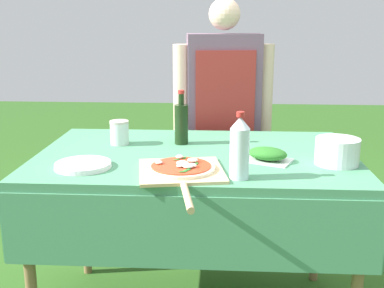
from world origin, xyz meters
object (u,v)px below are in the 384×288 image
at_px(prep_table, 196,172).
at_px(pizza_on_peel, 182,170).
at_px(water_bottle, 240,148).
at_px(oil_bottle, 181,123).
at_px(herb_container, 268,155).
at_px(mixing_tub, 337,151).
at_px(person_cook, 223,111).
at_px(plate_stack, 83,165).
at_px(sauce_jar, 120,134).

distance_m(prep_table, pizza_on_peel, 0.31).
height_order(prep_table, water_bottle, water_bottle).
relative_size(oil_bottle, herb_container, 1.10).
bearing_deg(mixing_tub, person_cook, 120.05).
xyz_separation_m(herb_container, plate_stack, (-0.73, -0.13, -0.02)).
height_order(person_cook, water_bottle, person_cook).
height_order(person_cook, plate_stack, person_cook).
relative_size(prep_table, sauce_jar, 12.44).
bearing_deg(pizza_on_peel, oil_bottle, 85.01).
bearing_deg(prep_table, person_cook, 79.68).
bearing_deg(herb_container, pizza_on_peel, -151.22).
bearing_deg(oil_bottle, plate_stack, -131.92).
relative_size(pizza_on_peel, plate_stack, 2.60).
bearing_deg(plate_stack, oil_bottle, 48.08).
height_order(prep_table, mixing_tub, mixing_tub).
xyz_separation_m(oil_bottle, water_bottle, (0.25, -0.49, 0.02)).
xyz_separation_m(person_cook, oil_bottle, (-0.20, -0.50, 0.03)).
bearing_deg(water_bottle, sauce_jar, 139.28).
relative_size(oil_bottle, plate_stack, 1.14).
height_order(oil_bottle, mixing_tub, oil_bottle).
bearing_deg(mixing_tub, water_bottle, -153.06).
xyz_separation_m(pizza_on_peel, herb_container, (0.34, 0.19, 0.01)).
xyz_separation_m(prep_table, sauce_jar, (-0.36, 0.13, 0.14)).
bearing_deg(sauce_jar, pizza_on_peel, -52.50).
xyz_separation_m(prep_table, oil_bottle, (-0.08, 0.16, 0.19)).
distance_m(herb_container, mixing_tub, 0.28).
bearing_deg(mixing_tub, pizza_on_peel, -165.30).
xyz_separation_m(herb_container, sauce_jar, (-0.66, 0.24, 0.02)).
distance_m(person_cook, plate_stack, 1.05).
bearing_deg(plate_stack, herb_container, 10.33).
xyz_separation_m(water_bottle, mixing_tub, (0.40, 0.20, -0.06)).
bearing_deg(pizza_on_peel, prep_table, 72.74).
bearing_deg(person_cook, mixing_tub, 112.87).
height_order(pizza_on_peel, mixing_tub, mixing_tub).
bearing_deg(water_bottle, herb_container, 61.37).
relative_size(prep_table, plate_stack, 6.25).
bearing_deg(sauce_jar, mixing_tub, -15.54).
distance_m(oil_bottle, plate_stack, 0.54).
distance_m(pizza_on_peel, mixing_tub, 0.64).
xyz_separation_m(person_cook, plate_stack, (-0.55, -0.90, -0.06)).
distance_m(mixing_tub, sauce_jar, 0.97).
bearing_deg(water_bottle, mixing_tub, 26.94).
distance_m(prep_table, plate_stack, 0.50).
xyz_separation_m(herb_container, mixing_tub, (0.27, -0.03, 0.03)).
xyz_separation_m(water_bottle, plate_stack, (-0.61, 0.09, -0.11)).
xyz_separation_m(plate_stack, sauce_jar, (0.07, 0.37, 0.04)).
xyz_separation_m(person_cook, pizza_on_peel, (-0.16, -0.95, -0.05)).
distance_m(herb_container, sauce_jar, 0.70).
bearing_deg(prep_table, oil_bottle, 115.73).
relative_size(herb_container, mixing_tub, 1.30).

